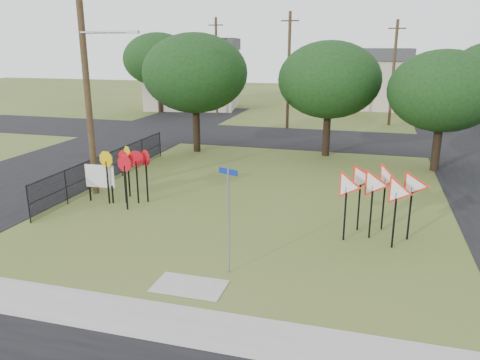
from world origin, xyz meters
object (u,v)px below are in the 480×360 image
(yield_sign_cluster, at_px, (379,187))
(info_board, at_px, (100,178))
(stop_sign_cluster, at_px, (127,164))
(street_name_sign, at_px, (228,215))

(yield_sign_cluster, relative_size, info_board, 1.94)
(stop_sign_cluster, xyz_separation_m, info_board, (-1.23, -0.22, -0.63))
(stop_sign_cluster, xyz_separation_m, yield_sign_cluster, (10.12, -1.02, 0.14))
(yield_sign_cluster, height_order, info_board, yield_sign_cluster)
(stop_sign_cluster, height_order, info_board, stop_sign_cluster)
(info_board, bearing_deg, street_name_sign, -33.40)
(stop_sign_cluster, distance_m, info_board, 1.40)
(street_name_sign, distance_m, info_board, 8.63)
(street_name_sign, height_order, stop_sign_cluster, street_name_sign)
(stop_sign_cluster, relative_size, yield_sign_cluster, 0.72)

